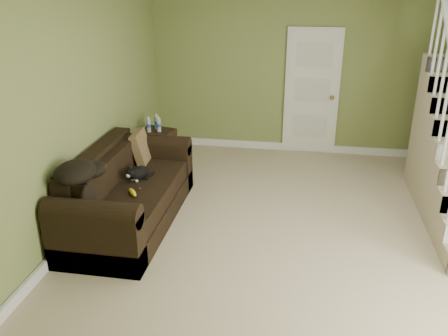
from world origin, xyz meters
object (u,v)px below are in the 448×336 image
at_px(banana, 133,192).
at_px(cat, 138,173).
at_px(side_table, 156,148).
at_px(sofa, 126,196).

bearing_deg(banana, cat, 63.91).
bearing_deg(side_table, banana, -79.79).
bearing_deg(sofa, side_table, 95.87).
bearing_deg(side_table, sofa, -84.13).
bearing_deg(sofa, banana, -53.70).
xyz_separation_m(sofa, cat, (0.11, 0.17, 0.22)).
relative_size(side_table, banana, 3.92).
bearing_deg(cat, banana, -59.93).
height_order(sofa, banana, sofa).
distance_m(side_table, banana, 2.03).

